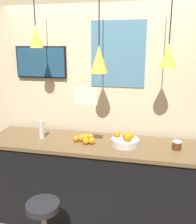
% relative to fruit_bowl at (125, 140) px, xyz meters
% --- Properties ---
extents(back_wall, '(8.00, 0.06, 2.90)m').
position_rel_fruit_bowl_xyz_m(back_wall, '(-0.30, 0.45, 0.39)').
color(back_wall, beige).
rests_on(back_wall, ground_plane).
extents(service_counter, '(2.54, 0.65, 1.00)m').
position_rel_fruit_bowl_xyz_m(service_counter, '(-0.30, 0.01, -0.55)').
color(service_counter, black).
rests_on(service_counter, ground_plane).
extents(fruit_bowl, '(0.29, 0.29, 0.16)m').
position_rel_fruit_bowl_xyz_m(fruit_bowl, '(0.00, 0.00, 0.00)').
color(fruit_bowl, beige).
rests_on(fruit_bowl, service_counter).
extents(orange_pile, '(0.26, 0.21, 0.08)m').
position_rel_fruit_bowl_xyz_m(orange_pile, '(-0.45, 0.02, -0.02)').
color(orange_pile, orange).
rests_on(orange_pile, service_counter).
extents(juice_bottle, '(0.06, 0.06, 0.27)m').
position_rel_fruit_bowl_xyz_m(juice_bottle, '(-0.96, 0.00, 0.06)').
color(juice_bottle, silver).
rests_on(juice_bottle, service_counter).
extents(spread_jar, '(0.09, 0.09, 0.09)m').
position_rel_fruit_bowl_xyz_m(spread_jar, '(0.53, 0.00, -0.01)').
color(spread_jar, '#562D19').
rests_on(spread_jar, service_counter).
extents(pendant_lamp_left, '(0.14, 0.14, 0.79)m').
position_rel_fruit_bowl_xyz_m(pendant_lamp_left, '(-0.99, 0.06, 1.07)').
color(pendant_lamp_left, black).
extents(pendant_lamp_middle, '(0.18, 0.18, 1.05)m').
position_rel_fruit_bowl_xyz_m(pendant_lamp_middle, '(-0.30, 0.06, 0.85)').
color(pendant_lamp_middle, black).
extents(pendant_lamp_right, '(0.17, 0.17, 0.98)m').
position_rel_fruit_bowl_xyz_m(pendant_lamp_right, '(0.39, 0.06, 0.89)').
color(pendant_lamp_right, black).
extents(mounted_tv, '(0.65, 0.04, 0.38)m').
position_rel_fruit_bowl_xyz_m(mounted_tv, '(-1.10, 0.40, 0.78)').
color(mounted_tv, black).
extents(hanging_menu_board, '(0.24, 0.01, 0.17)m').
position_rel_fruit_bowl_xyz_m(hanging_menu_board, '(-0.37, -0.23, 0.51)').
color(hanging_menu_board, white).
extents(wall_poster, '(0.63, 0.01, 0.75)m').
position_rel_fruit_bowl_xyz_m(wall_poster, '(-0.16, 0.41, 0.88)').
color(wall_poster, teal).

